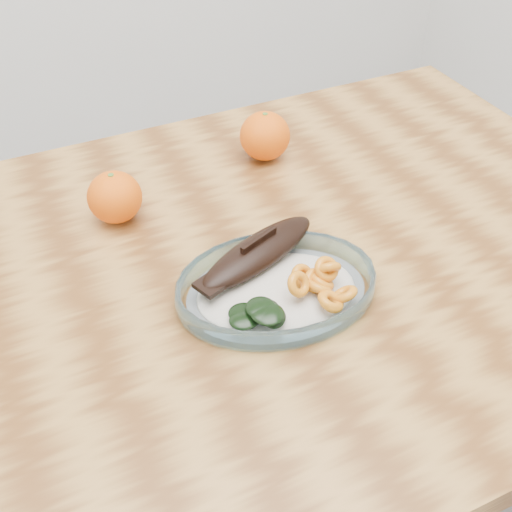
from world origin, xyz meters
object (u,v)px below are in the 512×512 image
orange_left (115,197)px  orange_right (265,136)px  dining_table (245,317)px  plated_meal (276,285)px

orange_left → orange_right: orange_right is taller
dining_table → orange_right: orange_right is taller
dining_table → plated_meal: 0.14m
orange_left → orange_right: bearing=12.6°
dining_table → orange_left: 0.25m
orange_left → orange_right: size_ratio=0.95×
orange_right → plated_meal: bearing=-113.2°
plated_meal → orange_left: size_ratio=6.83×
plated_meal → dining_table: bearing=109.8°
plated_meal → orange_left: 0.27m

